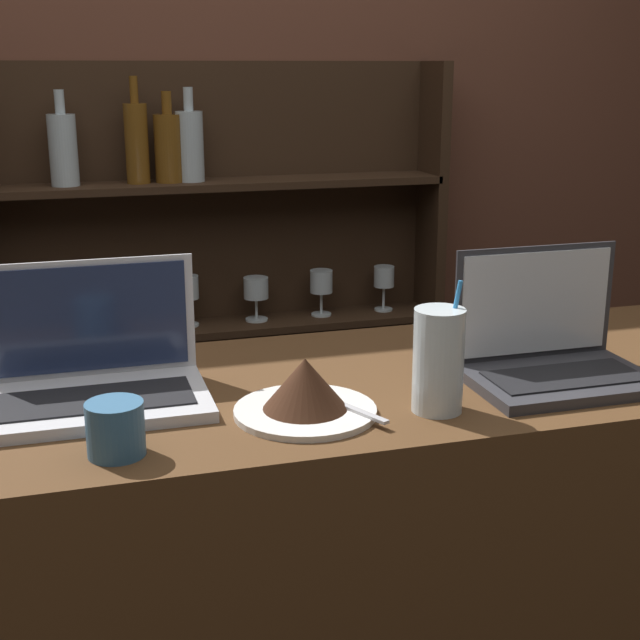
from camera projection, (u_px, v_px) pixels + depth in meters
name	position (u px, v px, depth m)	size (l,w,h in m)	color
back_wall	(172.00, 158.00, 2.48)	(7.00, 0.06, 2.70)	brown
back_shelf	(217.00, 332.00, 2.56)	(1.28, 0.18, 1.61)	#332114
laptop_near	(93.00, 373.00, 1.37)	(0.34, 0.22, 0.21)	silver
laptop_far	(551.00, 351.00, 1.47)	(0.30, 0.20, 0.21)	#333338
cake_plate	(305.00, 391.00, 1.32)	(0.21, 0.21, 0.09)	silver
water_glass	(438.00, 360.00, 1.32)	(0.08, 0.08, 0.20)	silver
coffee_cup	(115.00, 429.00, 1.18)	(0.08, 0.08, 0.07)	#38668C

